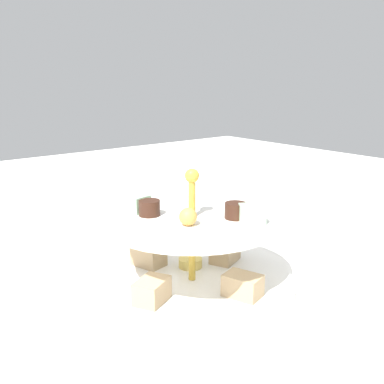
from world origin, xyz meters
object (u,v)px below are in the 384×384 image
object	(u,v)px
tiered_serving_stand	(192,256)
teacup_with_saucer	(200,215)
water_glass_short_left	(130,216)
butter_knife_right	(316,238)

from	to	relation	value
tiered_serving_stand	teacup_with_saucer	distance (m)	0.27
tiered_serving_stand	teacup_with_saucer	bearing A→B (deg)	-42.45
tiered_serving_stand	water_glass_short_left	size ratio (longest dim) A/B	4.16
water_glass_short_left	butter_knife_right	xyz separation A→B (m)	(-0.24, -0.25, -0.03)
tiered_serving_stand	butter_knife_right	xyz separation A→B (m)	(0.01, -0.30, -0.04)
water_glass_short_left	teacup_with_saucer	size ratio (longest dim) A/B	0.78
teacup_with_saucer	butter_knife_right	bearing A→B (deg)	-146.56
butter_knife_right	teacup_with_saucer	bearing A→B (deg)	28.39
tiered_serving_stand	butter_knife_right	distance (m)	0.31
teacup_with_saucer	butter_knife_right	world-z (taller)	teacup_with_saucer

